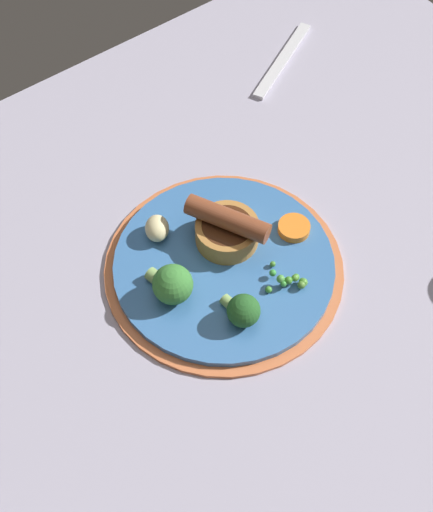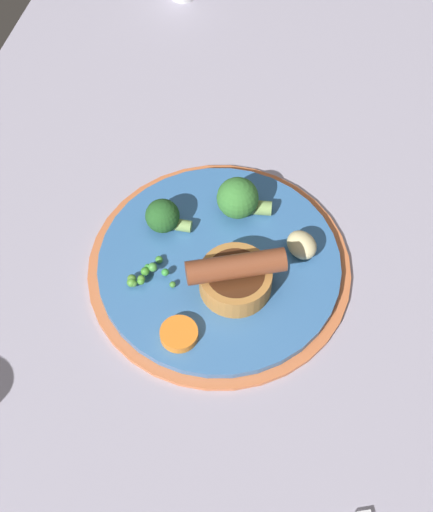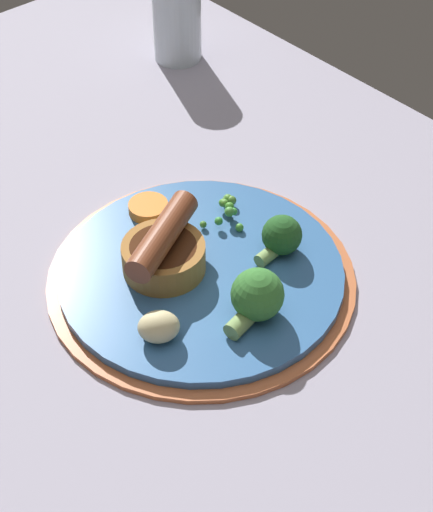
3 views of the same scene
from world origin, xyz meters
TOP-DOWN VIEW (x-y plane):
  - dining_table at (0.00, 0.00)cm, footprint 110.00×80.00cm
  - dinner_plate at (3.29, 2.49)cm, footprint 28.95×28.95cm
  - sausage_pudding at (0.91, -0.30)cm, footprint 7.74×10.41cm
  - pea_pile at (-0.95, 9.49)cm, footprint 4.65×5.19cm
  - broccoli_floret_near at (6.29, 9.79)cm, footprint 3.84×5.19cm
  - broccoli_floret_far at (10.74, 2.40)cm, footprint 4.71×6.35cm
  - potato_chunk_1 at (7.29, -5.67)cm, footprint 4.46×4.63cm
  - carrot_slice_1 at (-6.46, 3.92)cm, footprint 5.57×5.57cm
  - fork at (-26.57, -21.81)cm, footprint 16.86×9.39cm

SIDE VIEW (x-z plane):
  - dining_table at x=0.00cm, z-range 0.00..3.00cm
  - fork at x=-26.57cm, z-range 3.00..3.60cm
  - dinner_plate at x=3.29cm, z-range 2.87..4.27cm
  - carrot_slice_1 at x=-6.46cm, z-range 4.40..5.44cm
  - pea_pile at x=-0.95cm, z-range 4.37..6.18cm
  - potato_chunk_1 at x=7.29cm, z-range 4.40..7.17cm
  - broccoli_floret_near at x=6.29cm, z-range 4.32..8.16cm
  - sausage_pudding at x=0.91cm, z-range 3.91..9.32cm
  - broccoli_floret_far at x=10.74cm, z-range 4.31..9.02cm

